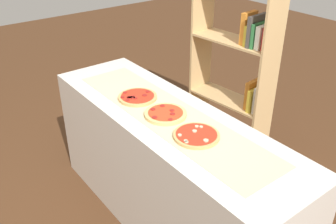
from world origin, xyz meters
The scene contains 7 objects.
ground_plane centered at (0.00, 0.00, 0.00)m, with size 12.00×12.00×0.00m, color #4C2D19.
counter centered at (0.00, 0.00, 0.45)m, with size 2.08×0.62×0.91m, color beige.
parchment_paper centered at (0.00, 0.00, 0.91)m, with size 1.67×0.38×0.00m, color beige.
pizza_pepperoni_0 centered at (-0.31, -0.03, 0.92)m, with size 0.27×0.27×0.03m.
pizza_pepperoni_1 centered at (0.00, -0.02, 0.92)m, with size 0.27×0.27×0.03m.
pizza_mushroom_2 centered at (0.31, -0.03, 0.92)m, with size 0.27×0.27×0.03m.
bookshelf centered at (-0.30, 1.00, 0.79)m, with size 0.77×0.34×1.64m.
Camera 1 is at (1.66, -1.27, 2.10)m, focal length 40.20 mm.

